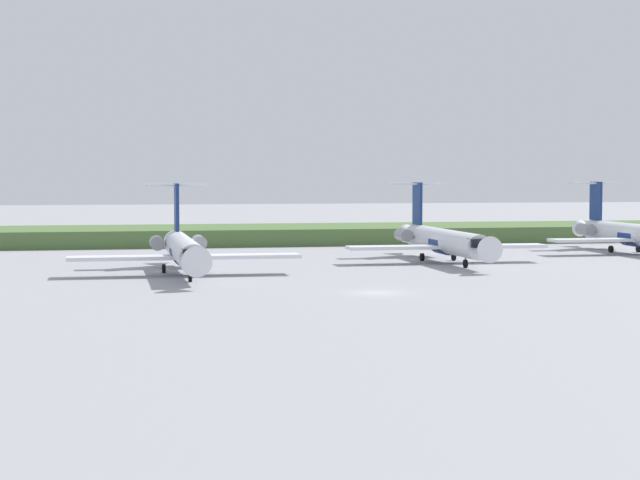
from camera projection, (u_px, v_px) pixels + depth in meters
ground_plane at (311, 264)px, 121.94m from camera, size 500.00×500.00×0.00m
grass_berm at (261, 235)px, 160.31m from camera, size 320.00×20.00×2.38m
regional_jet_third at (184, 249)px, 109.61m from camera, size 22.81×31.00×9.00m
regional_jet_fourth at (443, 240)px, 125.00m from camera, size 22.81×31.00×9.00m
regional_jet_fifth at (632, 233)px, 138.57m from camera, size 22.81×31.00×9.00m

